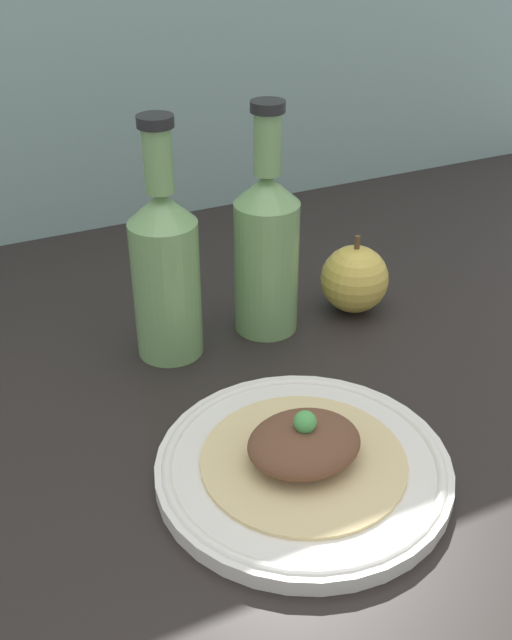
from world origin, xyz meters
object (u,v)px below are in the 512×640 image
plate (303,466)px  cider_bottle_right (267,247)px  cider_bottle_left (165,268)px  plated_food (304,448)px  apple (354,279)px

plate → cider_bottle_right: 29.54cm
plate → cider_bottle_right: size_ratio=0.99×
cider_bottle_left → cider_bottle_right: same height
plated_food → cider_bottle_left: size_ratio=0.69×
cider_bottle_left → cider_bottle_right: 12.92cm
cider_bottle_right → plate: bearing=-108.7°
cider_bottle_right → apple: cider_bottle_right is taller
plated_food → cider_bottle_left: bearing=98.7°
plate → cider_bottle_left: (-4.03, 26.28, 10.15)cm
plate → apple: apple is taller
cider_bottle_left → apple: 26.22cm
plate → cider_bottle_right: cider_bottle_right is taller
plate → plated_food: (-0.00, 0.00, 2.37)cm
plated_food → apple: apple is taller
plated_food → cider_bottle_right: bearing=71.3°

